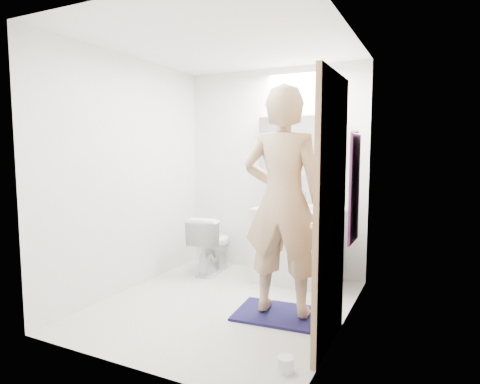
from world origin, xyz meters
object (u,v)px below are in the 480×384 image
Objects in this scene: vanity_cabinet at (299,247)px; person at (283,201)px; toilet at (212,244)px; medicine_cabinet at (296,146)px; soap_bottle_a at (283,197)px; toothbrush_cup at (325,204)px; toilet_paper_roll at (285,364)px; soap_bottle_b at (284,197)px.

person is at bearing -80.28° from vanity_cabinet.
medicine_cabinet is at bearing -167.27° from toilet.
person is at bearing -69.90° from soap_bottle_a.
toothbrush_cup is 2.14m from toilet_paper_roll.
vanity_cabinet is 1.90m from toilet_paper_roll.
toilet is 3.69× the size of soap_bottle_b.
person is 1.22m from soap_bottle_b.
person is at bearing -93.81° from toothbrush_cup.
vanity_cabinet is 0.46× the size of person.
toilet_paper_roll is (0.26, -1.96, -0.82)m from toothbrush_cup.
medicine_cabinet reaches higher than soap_bottle_b.
vanity_cabinet is 4.55× the size of soap_bottle_a.
toothbrush_cup reaches higher than toilet.
medicine_cabinet reaches higher than toothbrush_cup.
toothbrush_cup is (1.28, 0.28, 0.52)m from toilet.
medicine_cabinet is 1.30m from person.
toilet_paper_roll is (0.74, -1.98, -0.86)m from soap_bottle_b.
vanity_cabinet reaches higher than toilet_paper_roll.
toilet is 1.62m from person.
toilet is 0.35× the size of person.
person is at bearing -76.44° from medicine_cabinet.
soap_bottle_a is at bearing -178.82° from toothbrush_cup.
soap_bottle_a is at bearing -168.29° from toilet.
medicine_cabinet is 2.56m from toilet_paper_roll.
toothbrush_cup is at bearing -174.58° from toilet.
medicine_cabinet is at bearing 25.66° from soap_bottle_a.
soap_bottle_a is (-0.12, -0.06, -0.58)m from medicine_cabinet.
toilet is 1.03m from soap_bottle_b.
soap_bottle_a is (-0.41, 1.12, -0.10)m from person.
toilet is at bearing 132.41° from toilet_paper_roll.
soap_bottle_a is at bearing 110.88° from toilet_paper_roll.
toilet is 3.46× the size of soap_bottle_a.
toothbrush_cup is (0.08, 1.13, -0.15)m from person.
soap_bottle_b is (-0.24, 0.18, 0.52)m from vanity_cabinet.
soap_bottle_a reaches higher than toilet_paper_roll.
toilet_paper_roll is (0.34, -0.83, -0.97)m from person.
vanity_cabinet is 0.60m from soap_bottle_b.
person is at bearing -70.63° from soap_bottle_b.
soap_bottle_b is at bearing -166.50° from toilet.
vanity_cabinet is 1.17m from person.
vanity_cabinet is 1.14m from medicine_cabinet.
vanity_cabinet is at bearing -85.46° from person.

